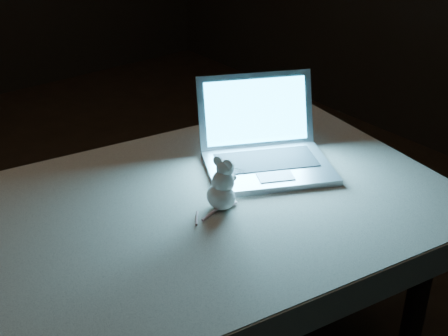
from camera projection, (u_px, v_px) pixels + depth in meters
floor at (96, 307)px, 2.38m from camera, size 5.00×5.00×0.00m
table at (204, 303)px, 1.87m from camera, size 1.46×1.06×0.72m
tablecloth at (229, 215)px, 1.73m from camera, size 1.62×1.27×0.10m
laptop at (270, 133)px, 1.80m from camera, size 0.49×0.47×0.26m
plush_mouse at (221, 184)px, 1.64m from camera, size 0.13×0.13×0.15m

